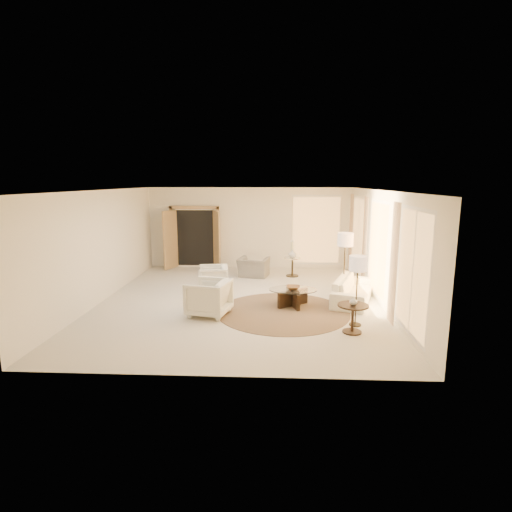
{
  "coord_description": "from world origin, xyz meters",
  "views": [
    {
      "loc": [
        0.89,
        -9.77,
        3.03
      ],
      "look_at": [
        0.4,
        0.4,
        1.1
      ],
      "focal_mm": 28.0,
      "sensor_mm": 36.0,
      "label": 1
    }
  ],
  "objects_px": {
    "armchair_left": "(213,277)",
    "floor_lamp_near": "(345,242)",
    "sofa": "(353,289)",
    "bowl": "(293,288)",
    "end_table": "(353,314)",
    "side_table": "(292,265)",
    "armchair_right": "(209,296)",
    "floor_lamp_far": "(358,267)",
    "coffee_table": "(293,296)",
    "side_vase": "(293,254)",
    "accent_chair": "(254,264)",
    "end_vase": "(353,301)"
  },
  "relations": [
    {
      "from": "side_table",
      "to": "armchair_right",
      "type": "bearing_deg",
      "value": -118.07
    },
    {
      "from": "coffee_table",
      "to": "floor_lamp_near",
      "type": "bearing_deg",
      "value": 34.84
    },
    {
      "from": "armchair_right",
      "to": "side_vase",
      "type": "height_order",
      "value": "armchair_right"
    },
    {
      "from": "floor_lamp_far",
      "to": "side_vase",
      "type": "distance_m",
      "value": 4.56
    },
    {
      "from": "sofa",
      "to": "bowl",
      "type": "xyz_separation_m",
      "value": [
        -1.56,
        -0.5,
        0.17
      ]
    },
    {
      "from": "armchair_left",
      "to": "bowl",
      "type": "xyz_separation_m",
      "value": [
        2.15,
        -1.22,
        0.07
      ]
    },
    {
      "from": "accent_chair",
      "to": "floor_lamp_far",
      "type": "xyz_separation_m",
      "value": [
        2.4,
        -4.29,
        0.87
      ]
    },
    {
      "from": "floor_lamp_near",
      "to": "bowl",
      "type": "distance_m",
      "value": 1.95
    },
    {
      "from": "coffee_table",
      "to": "end_vase",
      "type": "bearing_deg",
      "value": -56.07
    },
    {
      "from": "end_table",
      "to": "side_table",
      "type": "height_order",
      "value": "side_table"
    },
    {
      "from": "armchair_left",
      "to": "floor_lamp_near",
      "type": "bearing_deg",
      "value": 77.79
    },
    {
      "from": "sofa",
      "to": "bowl",
      "type": "height_order",
      "value": "sofa"
    },
    {
      "from": "armchair_left",
      "to": "sofa",
      "type": "bearing_deg",
      "value": 70.99
    },
    {
      "from": "accent_chair",
      "to": "floor_lamp_near",
      "type": "bearing_deg",
      "value": 152.8
    },
    {
      "from": "armchair_left",
      "to": "bowl",
      "type": "bearing_deg",
      "value": 52.32
    },
    {
      "from": "sofa",
      "to": "end_table",
      "type": "distance_m",
      "value": 2.22
    },
    {
      "from": "coffee_table",
      "to": "floor_lamp_near",
      "type": "height_order",
      "value": "floor_lamp_near"
    },
    {
      "from": "bowl",
      "to": "side_vase",
      "type": "height_order",
      "value": "side_vase"
    },
    {
      "from": "armchair_right",
      "to": "floor_lamp_far",
      "type": "height_order",
      "value": "floor_lamp_far"
    },
    {
      "from": "floor_lamp_near",
      "to": "end_vase",
      "type": "relative_size",
      "value": 10.32
    },
    {
      "from": "side_table",
      "to": "end_vase",
      "type": "height_order",
      "value": "end_vase"
    },
    {
      "from": "floor_lamp_near",
      "to": "bowl",
      "type": "height_order",
      "value": "floor_lamp_near"
    },
    {
      "from": "armchair_left",
      "to": "side_table",
      "type": "relative_size",
      "value": 1.32
    },
    {
      "from": "armchair_left",
      "to": "end_vase",
      "type": "bearing_deg",
      "value": 40.43
    },
    {
      "from": "sofa",
      "to": "end_table",
      "type": "bearing_deg",
      "value": -171.68
    },
    {
      "from": "accent_chair",
      "to": "armchair_left",
      "type": "bearing_deg",
      "value": 73.0
    },
    {
      "from": "armchair_left",
      "to": "floor_lamp_far",
      "type": "height_order",
      "value": "floor_lamp_far"
    },
    {
      "from": "side_vase",
      "to": "floor_lamp_far",
      "type": "bearing_deg",
      "value": -75.22
    },
    {
      "from": "armchair_left",
      "to": "end_table",
      "type": "relative_size",
      "value": 1.29
    },
    {
      "from": "floor_lamp_far",
      "to": "sofa",
      "type": "bearing_deg",
      "value": 80.64
    },
    {
      "from": "floor_lamp_near",
      "to": "coffee_table",
      "type": "bearing_deg",
      "value": -145.16
    },
    {
      "from": "end_table",
      "to": "armchair_left",
      "type": "bearing_deg",
      "value": 138.51
    },
    {
      "from": "floor_lamp_near",
      "to": "end_vase",
      "type": "height_order",
      "value": "floor_lamp_near"
    },
    {
      "from": "accent_chair",
      "to": "floor_lamp_near",
      "type": "height_order",
      "value": "floor_lamp_near"
    },
    {
      "from": "sofa",
      "to": "armchair_left",
      "type": "distance_m",
      "value": 3.78
    },
    {
      "from": "bowl",
      "to": "end_vase",
      "type": "distance_m",
      "value": 2.03
    },
    {
      "from": "coffee_table",
      "to": "armchair_left",
      "type": "bearing_deg",
      "value": 150.39
    },
    {
      "from": "end_vase",
      "to": "bowl",
      "type": "bearing_deg",
      "value": 123.93
    },
    {
      "from": "coffee_table",
      "to": "end_vase",
      "type": "distance_m",
      "value": 2.06
    },
    {
      "from": "bowl",
      "to": "end_vase",
      "type": "bearing_deg",
      "value": -56.07
    },
    {
      "from": "sofa",
      "to": "coffee_table",
      "type": "relative_size",
      "value": 1.39
    },
    {
      "from": "floor_lamp_far",
      "to": "end_vase",
      "type": "relative_size",
      "value": 9.14
    },
    {
      "from": "accent_chair",
      "to": "end_vase",
      "type": "bearing_deg",
      "value": 127.86
    },
    {
      "from": "floor_lamp_near",
      "to": "armchair_left",
      "type": "bearing_deg",
      "value": 175.86
    },
    {
      "from": "floor_lamp_near",
      "to": "floor_lamp_far",
      "type": "bearing_deg",
      "value": -92.96
    },
    {
      "from": "coffee_table",
      "to": "accent_chair",
      "type": "bearing_deg",
      "value": 110.4
    },
    {
      "from": "armchair_right",
      "to": "accent_chair",
      "type": "height_order",
      "value": "armchair_right"
    },
    {
      "from": "sofa",
      "to": "coffee_table",
      "type": "distance_m",
      "value": 1.64
    },
    {
      "from": "accent_chair",
      "to": "floor_lamp_far",
      "type": "relative_size",
      "value": 0.62
    },
    {
      "from": "floor_lamp_far",
      "to": "bowl",
      "type": "bearing_deg",
      "value": 135.31
    }
  ]
}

